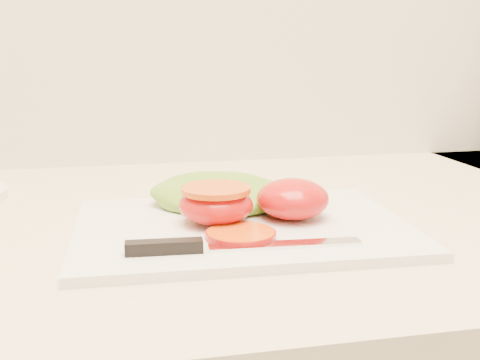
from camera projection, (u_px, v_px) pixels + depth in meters
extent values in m
cube|color=beige|center=(438.00, 213.00, 0.77)|extent=(3.92, 0.65, 0.03)
cube|color=white|center=(242.00, 228.00, 0.64)|extent=(0.36, 0.26, 0.01)
ellipsoid|color=red|center=(293.00, 199.00, 0.65)|extent=(0.08, 0.08, 0.04)
ellipsoid|color=red|center=(216.00, 205.00, 0.63)|extent=(0.08, 0.08, 0.04)
cylinder|color=#C63104|center=(216.00, 190.00, 0.63)|extent=(0.07, 0.07, 0.01)
cylinder|color=#DC5F11|center=(241.00, 235.00, 0.59)|extent=(0.07, 0.07, 0.01)
ellipsoid|color=#5A9327|center=(219.00, 194.00, 0.70)|extent=(0.19, 0.16, 0.03)
ellipsoid|color=#5A9327|center=(254.00, 194.00, 0.71)|extent=(0.12, 0.11, 0.02)
cube|color=silver|center=(285.00, 245.00, 0.57)|extent=(0.15, 0.03, 0.00)
cube|color=black|center=(164.00, 247.00, 0.55)|extent=(0.07, 0.02, 0.01)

